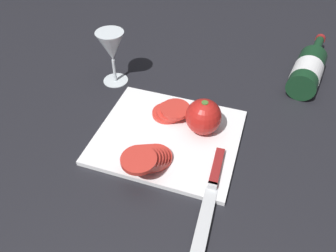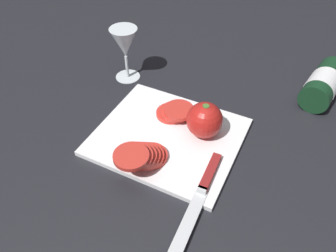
{
  "view_description": "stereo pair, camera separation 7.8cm",
  "coord_description": "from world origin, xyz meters",
  "px_view_note": "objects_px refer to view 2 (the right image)",
  "views": [
    {
      "loc": [
        -0.17,
        0.53,
        0.59
      ],
      "look_at": [
        0.01,
        -0.01,
        0.04
      ],
      "focal_mm": 35.0,
      "sensor_mm": 36.0,
      "label": 1
    },
    {
      "loc": [
        -0.24,
        0.5,
        0.59
      ],
      "look_at": [
        0.01,
        -0.01,
        0.04
      ],
      "focal_mm": 35.0,
      "sensor_mm": 36.0,
      "label": 2
    }
  ],
  "objects_px": {
    "wine_bottle": "(325,82)",
    "whole_tomato": "(205,120)",
    "knife": "(204,185)",
    "tomato_slice_stack_far": "(175,112)",
    "wine_glass": "(125,45)",
    "tomato_slice_stack_near": "(141,156)"
  },
  "relations": [
    {
      "from": "wine_bottle",
      "to": "whole_tomato",
      "type": "bearing_deg",
      "value": 52.5
    },
    {
      "from": "whole_tomato",
      "to": "knife",
      "type": "height_order",
      "value": "whole_tomato"
    },
    {
      "from": "knife",
      "to": "tomato_slice_stack_far",
      "type": "relative_size",
      "value": 2.83
    },
    {
      "from": "wine_bottle",
      "to": "knife",
      "type": "height_order",
      "value": "wine_bottle"
    },
    {
      "from": "wine_bottle",
      "to": "whole_tomato",
      "type": "relative_size",
      "value": 3.56
    },
    {
      "from": "knife",
      "to": "tomato_slice_stack_far",
      "type": "height_order",
      "value": "tomato_slice_stack_far"
    },
    {
      "from": "knife",
      "to": "tomato_slice_stack_far",
      "type": "bearing_deg",
      "value": -141.15
    },
    {
      "from": "whole_tomato",
      "to": "tomato_slice_stack_near",
      "type": "relative_size",
      "value": 0.67
    },
    {
      "from": "tomato_slice_stack_far",
      "to": "knife",
      "type": "bearing_deg",
      "value": 131.23
    },
    {
      "from": "wine_bottle",
      "to": "tomato_slice_stack_far",
      "type": "bearing_deg",
      "value": 40.89
    },
    {
      "from": "tomato_slice_stack_far",
      "to": "whole_tomato",
      "type": "bearing_deg",
      "value": 163.84
    },
    {
      "from": "wine_bottle",
      "to": "wine_glass",
      "type": "height_order",
      "value": "wine_glass"
    },
    {
      "from": "wine_bottle",
      "to": "whole_tomato",
      "type": "height_order",
      "value": "whole_tomato"
    },
    {
      "from": "whole_tomato",
      "to": "wine_bottle",
      "type": "bearing_deg",
      "value": -127.5
    },
    {
      "from": "wine_glass",
      "to": "whole_tomato",
      "type": "xyz_separation_m",
      "value": [
        -0.3,
        0.13,
        -0.05
      ]
    },
    {
      "from": "tomato_slice_stack_near",
      "to": "tomato_slice_stack_far",
      "type": "height_order",
      "value": "tomato_slice_stack_near"
    },
    {
      "from": "whole_tomato",
      "to": "knife",
      "type": "relative_size",
      "value": 0.32
    },
    {
      "from": "whole_tomato",
      "to": "knife",
      "type": "xyz_separation_m",
      "value": [
        -0.06,
        0.15,
        -0.04
      ]
    },
    {
      "from": "wine_glass",
      "to": "whole_tomato",
      "type": "distance_m",
      "value": 0.33
    },
    {
      "from": "tomato_slice_stack_near",
      "to": "tomato_slice_stack_far",
      "type": "distance_m",
      "value": 0.18
    },
    {
      "from": "wine_glass",
      "to": "knife",
      "type": "distance_m",
      "value": 0.47
    },
    {
      "from": "whole_tomato",
      "to": "tomato_slice_stack_far",
      "type": "xyz_separation_m",
      "value": [
        0.09,
        -0.03,
        -0.03
      ]
    }
  ]
}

